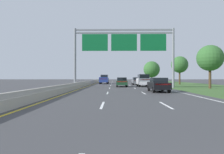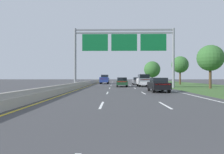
# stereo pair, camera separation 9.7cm
# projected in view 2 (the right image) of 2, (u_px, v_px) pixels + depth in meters

# --- Properties ---
(ground_plane) EXTENTS (220.00, 220.00, 0.00)m
(ground_plane) POSITION_uv_depth(u_px,v_px,m) (121.00, 86.00, 36.28)
(ground_plane) COLOR #3D3D3F
(lane_striping) EXTENTS (11.96, 106.00, 0.01)m
(lane_striping) POSITION_uv_depth(u_px,v_px,m) (121.00, 86.00, 35.83)
(lane_striping) COLOR white
(lane_striping) RESTS_ON ground
(grass_verge_right) EXTENTS (14.00, 110.00, 0.02)m
(grass_verge_right) POSITION_uv_depth(u_px,v_px,m) (199.00, 86.00, 36.08)
(grass_verge_right) COLOR #3D602D
(grass_verge_right) RESTS_ON ground
(median_barrier_concrete) EXTENTS (0.60, 110.00, 0.85)m
(median_barrier_concrete) POSITION_uv_depth(u_px,v_px,m) (84.00, 84.00, 36.38)
(median_barrier_concrete) COLOR #A8A399
(median_barrier_concrete) RESTS_ON ground
(overhead_sign_gantry) EXTENTS (15.06, 0.42, 8.94)m
(overhead_sign_gantry) POSITION_uv_depth(u_px,v_px,m) (124.00, 45.00, 30.04)
(overhead_sign_gantry) COLOR gray
(overhead_sign_gantry) RESTS_ON ground
(pickup_truck_blue) EXTENTS (2.14, 5.45, 2.20)m
(pickup_truck_blue) POSITION_uv_depth(u_px,v_px,m) (105.00, 79.00, 48.97)
(pickup_truck_blue) COLOR navy
(pickup_truck_blue) RESTS_ON ground
(car_darkgreen_centre_lane_sedan) EXTENTS (1.88, 4.42, 1.57)m
(car_darkgreen_centre_lane_sedan) POSITION_uv_depth(u_px,v_px,m) (122.00, 82.00, 34.33)
(car_darkgreen_centre_lane_sedan) COLOR #193D23
(car_darkgreen_centre_lane_sedan) RESTS_ON ground
(car_grey_right_lane_sedan) EXTENTS (1.84, 4.41, 1.57)m
(car_grey_right_lane_sedan) POSITION_uv_depth(u_px,v_px,m) (137.00, 81.00, 43.78)
(car_grey_right_lane_sedan) COLOR slate
(car_grey_right_lane_sedan) RESTS_ON ground
(car_white_right_lane_suv) EXTENTS (1.90, 4.70, 2.11)m
(car_white_right_lane_suv) POSITION_uv_depth(u_px,v_px,m) (143.00, 80.00, 34.98)
(car_white_right_lane_suv) COLOR silver
(car_white_right_lane_suv) RESTS_ON ground
(car_black_right_lane_sedan) EXTENTS (1.84, 4.41, 1.57)m
(car_black_right_lane_sedan) POSITION_uv_depth(u_px,v_px,m) (158.00, 84.00, 22.47)
(car_black_right_lane_sedan) COLOR black
(car_black_right_lane_sedan) RESTS_ON ground
(roadside_tree_mid) EXTENTS (3.68, 3.68, 6.19)m
(roadside_tree_mid) POSITION_uv_depth(u_px,v_px,m) (210.00, 58.00, 28.59)
(roadside_tree_mid) COLOR #4C3823
(roadside_tree_mid) RESTS_ON ground
(roadside_tree_far) EXTENTS (3.62, 3.62, 6.18)m
(roadside_tree_far) POSITION_uv_depth(u_px,v_px,m) (180.00, 65.00, 43.81)
(roadside_tree_far) COLOR #4C3823
(roadside_tree_far) RESTS_ON ground
(roadside_tree_distant) EXTENTS (4.80, 4.80, 6.33)m
(roadside_tree_distant) POSITION_uv_depth(u_px,v_px,m) (152.00, 69.00, 59.57)
(roadside_tree_distant) COLOR #4C3823
(roadside_tree_distant) RESTS_ON ground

